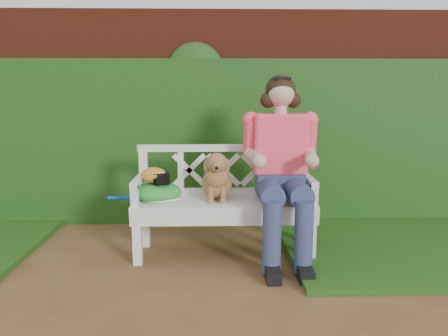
{
  "coord_description": "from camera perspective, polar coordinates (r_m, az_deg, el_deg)",
  "views": [
    {
      "loc": [
        0.47,
        -2.86,
        1.38
      ],
      "look_at": [
        0.56,
        0.71,
        0.75
      ],
      "focal_mm": 35.0,
      "sensor_mm": 36.0,
      "label": 1
    }
  ],
  "objects": [
    {
      "name": "ground",
      "position": [
        3.21,
        -10.09,
        -15.63
      ],
      "size": [
        60.0,
        60.0,
        0.0
      ],
      "primitive_type": "plane",
      "color": "brown"
    },
    {
      "name": "brick_wall",
      "position": [
        4.79,
        -7.1,
        6.58
      ],
      "size": [
        10.0,
        0.3,
        2.2
      ],
      "primitive_type": "cube",
      "color": "#602312",
      "rests_on": "ground"
    },
    {
      "name": "ivy_hedge",
      "position": [
        4.59,
        -7.3,
        3.3
      ],
      "size": [
        10.0,
        0.18,
        1.7
      ],
      "primitive_type": "cube",
      "color": "#2D5E1C",
      "rests_on": "ground"
    },
    {
      "name": "grass_right",
      "position": [
        4.43,
        24.77,
        -8.73
      ],
      "size": [
        2.6,
        2.0,
        0.05
      ],
      "primitive_type": "cube",
      "color": "#1C4C10",
      "rests_on": "ground"
    },
    {
      "name": "garden_bench",
      "position": [
        3.74,
        0.0,
        -7.71
      ],
      "size": [
        1.6,
        0.67,
        0.48
      ],
      "primitive_type": null,
      "rotation": [
        0.0,
        0.0,
        0.04
      ],
      "color": "white",
      "rests_on": "ground"
    },
    {
      "name": "seated_woman",
      "position": [
        3.64,
        7.36,
        0.32
      ],
      "size": [
        0.83,
        1.0,
        1.54
      ],
      "primitive_type": null,
      "rotation": [
        0.0,
        0.0,
        -0.23
      ],
      "color": "#E45986",
      "rests_on": "ground"
    },
    {
      "name": "dog",
      "position": [
        3.64,
        -0.96,
        -0.94
      ],
      "size": [
        0.32,
        0.41,
        0.42
      ],
      "primitive_type": null,
      "rotation": [
        0.0,
        0.0,
        0.12
      ],
      "color": "brown",
      "rests_on": "garden_bench"
    },
    {
      "name": "tennis_racket",
      "position": [
        3.72,
        -8.7,
        -3.85
      ],
      "size": [
        0.64,
        0.27,
        0.03
      ],
      "primitive_type": null,
      "rotation": [
        0.0,
        0.0,
        -0.0
      ],
      "color": "silver",
      "rests_on": "garden_bench"
    },
    {
      "name": "green_bag",
      "position": [
        3.69,
        -8.84,
        -3.05
      ],
      "size": [
        0.5,
        0.43,
        0.15
      ],
      "primitive_type": null,
      "rotation": [
        0.0,
        0.0,
        -0.27
      ],
      "color": "green",
      "rests_on": "garden_bench"
    },
    {
      "name": "camera_item",
      "position": [
        3.64,
        -8.15,
        -1.32
      ],
      "size": [
        0.15,
        0.12,
        0.09
      ],
      "primitive_type": "cube",
      "rotation": [
        0.0,
        0.0,
        0.12
      ],
      "color": "black",
      "rests_on": "green_bag"
    },
    {
      "name": "baseball_glove",
      "position": [
        3.66,
        -9.16,
        -0.94
      ],
      "size": [
        0.25,
        0.22,
        0.13
      ],
      "primitive_type": "ellipsoid",
      "rotation": [
        0.0,
        0.0,
        0.36
      ],
      "color": "#C17A26",
      "rests_on": "green_bag"
    }
  ]
}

